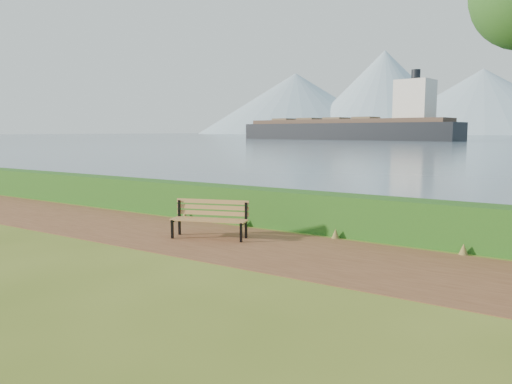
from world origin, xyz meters
The scene contains 5 objects.
ground centered at (0.00, 0.00, 0.00)m, with size 140.00×140.00×0.00m, color #50621C.
path centered at (0.00, 0.30, 0.01)m, with size 40.00×3.40×0.01m, color brown.
hedge centered at (0.00, 2.60, 0.50)m, with size 32.00×0.85×1.00m, color #184A15.
bench centered at (-0.96, 0.46, 0.53)m, with size 1.90×1.11×0.92m.
cargo_ship centered at (-49.37, 124.03, 2.97)m, with size 66.40×18.96×19.92m.
Camera 1 is at (6.49, -8.83, 2.58)m, focal length 35.00 mm.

